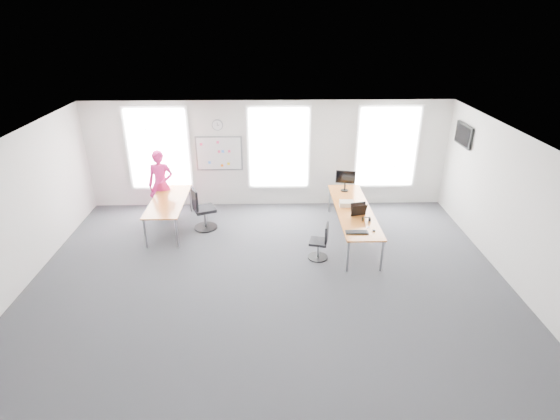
{
  "coord_description": "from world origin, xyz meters",
  "views": [
    {
      "loc": [
        0.05,
        -7.65,
        5.23
      ],
      "look_at": [
        0.27,
        1.2,
        1.1
      ],
      "focal_mm": 28.0,
      "sensor_mm": 36.0,
      "label": 1
    }
  ],
  "objects_px": {
    "headphones": "(366,219)",
    "monitor": "(345,179)",
    "chair_left": "(202,211)",
    "chair_right": "(321,243)",
    "person": "(161,185)",
    "keyboard": "(357,232)",
    "desk_left": "(168,203)",
    "desk_right": "(353,211)"
  },
  "relations": [
    {
      "from": "desk_right",
      "to": "person",
      "type": "relative_size",
      "value": 1.72
    },
    {
      "from": "desk_right",
      "to": "chair_right",
      "type": "bearing_deg",
      "value": -132.68
    },
    {
      "from": "desk_right",
      "to": "chair_right",
      "type": "distance_m",
      "value": 1.36
    },
    {
      "from": "chair_right",
      "to": "keyboard",
      "type": "height_order",
      "value": "chair_right"
    },
    {
      "from": "desk_left",
      "to": "chair_left",
      "type": "distance_m",
      "value": 0.87
    },
    {
      "from": "keyboard",
      "to": "headphones",
      "type": "height_order",
      "value": "headphones"
    },
    {
      "from": "chair_right",
      "to": "desk_left",
      "type": "bearing_deg",
      "value": -99.6
    },
    {
      "from": "desk_right",
      "to": "headphones",
      "type": "height_order",
      "value": "headphones"
    },
    {
      "from": "chair_left",
      "to": "headphones",
      "type": "relative_size",
      "value": 5.79
    },
    {
      "from": "headphones",
      "to": "monitor",
      "type": "relative_size",
      "value": 0.34
    },
    {
      "from": "desk_left",
      "to": "chair_left",
      "type": "relative_size",
      "value": 1.92
    },
    {
      "from": "headphones",
      "to": "monitor",
      "type": "distance_m",
      "value": 1.86
    },
    {
      "from": "monitor",
      "to": "keyboard",
      "type": "bearing_deg",
      "value": -81.56
    },
    {
      "from": "desk_left",
      "to": "person",
      "type": "distance_m",
      "value": 0.82
    },
    {
      "from": "chair_right",
      "to": "headphones",
      "type": "relative_size",
      "value": 4.46
    },
    {
      "from": "desk_right",
      "to": "chair_right",
      "type": "relative_size",
      "value": 3.71
    },
    {
      "from": "person",
      "to": "keyboard",
      "type": "distance_m",
      "value": 5.44
    },
    {
      "from": "chair_left",
      "to": "keyboard",
      "type": "xyz_separation_m",
      "value": [
        3.62,
        -1.81,
        0.3
      ]
    },
    {
      "from": "person",
      "to": "keyboard",
      "type": "bearing_deg",
      "value": -29.22
    },
    {
      "from": "keyboard",
      "to": "monitor",
      "type": "relative_size",
      "value": 0.88
    },
    {
      "from": "desk_right",
      "to": "desk_left",
      "type": "height_order",
      "value": "desk_left"
    },
    {
      "from": "desk_left",
      "to": "chair_right",
      "type": "xyz_separation_m",
      "value": [
        3.72,
        -1.59,
        -0.34
      ]
    },
    {
      "from": "chair_right",
      "to": "person",
      "type": "height_order",
      "value": "person"
    },
    {
      "from": "chair_left",
      "to": "keyboard",
      "type": "relative_size",
      "value": 2.26
    },
    {
      "from": "desk_left",
      "to": "keyboard",
      "type": "xyz_separation_m",
      "value": [
        4.46,
        -1.85,
        0.07
      ]
    },
    {
      "from": "desk_left",
      "to": "chair_left",
      "type": "height_order",
      "value": "chair_left"
    },
    {
      "from": "desk_left",
      "to": "keyboard",
      "type": "distance_m",
      "value": 4.83
    },
    {
      "from": "desk_left",
      "to": "keyboard",
      "type": "relative_size",
      "value": 4.32
    },
    {
      "from": "chair_right",
      "to": "person",
      "type": "bearing_deg",
      "value": -106.3
    },
    {
      "from": "desk_right",
      "to": "chair_left",
      "type": "height_order",
      "value": "chair_left"
    },
    {
      "from": "chair_left",
      "to": "desk_right",
      "type": "bearing_deg",
      "value": -121.63
    },
    {
      "from": "keyboard",
      "to": "headphones",
      "type": "relative_size",
      "value": 2.56
    },
    {
      "from": "chair_right",
      "to": "monitor",
      "type": "height_order",
      "value": "monitor"
    },
    {
      "from": "headphones",
      "to": "monitor",
      "type": "height_order",
      "value": "monitor"
    },
    {
      "from": "person",
      "to": "monitor",
      "type": "distance_m",
      "value": 4.9
    },
    {
      "from": "keyboard",
      "to": "headphones",
      "type": "xyz_separation_m",
      "value": [
        0.31,
        0.56,
        0.04
      ]
    },
    {
      "from": "chair_left",
      "to": "desk_left",
      "type": "bearing_deg",
      "value": 64.11
    },
    {
      "from": "desk_right",
      "to": "chair_right",
      "type": "xyz_separation_m",
      "value": [
        -0.89,
        -0.97,
        -0.35
      ]
    },
    {
      "from": "person",
      "to": "keyboard",
      "type": "relative_size",
      "value": 3.75
    },
    {
      "from": "chair_left",
      "to": "keyboard",
      "type": "bearing_deg",
      "value": -139.4
    },
    {
      "from": "chair_left",
      "to": "monitor",
      "type": "xyz_separation_m",
      "value": [
        3.73,
        0.57,
        0.63
      ]
    },
    {
      "from": "desk_left",
      "to": "person",
      "type": "height_order",
      "value": "person"
    }
  ]
}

